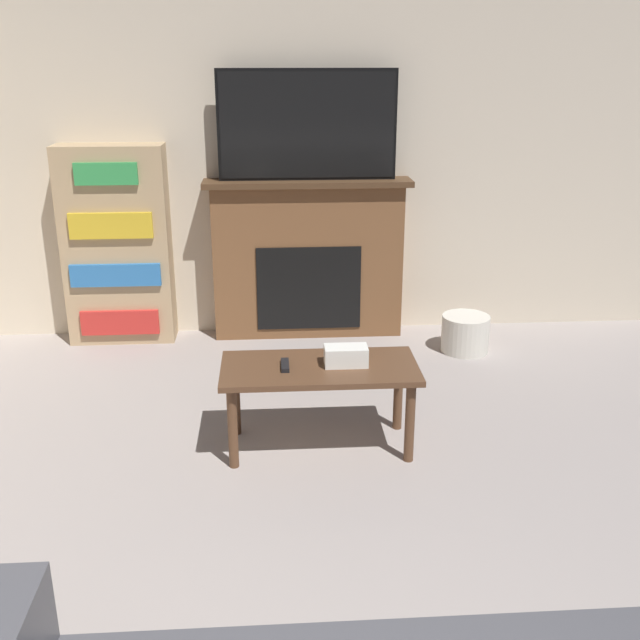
{
  "coord_description": "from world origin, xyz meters",
  "views": [
    {
      "loc": [
        -0.12,
        -0.63,
        1.97
      ],
      "look_at": [
        0.12,
        2.79,
        0.74
      ],
      "focal_mm": 42.0,
      "sensor_mm": 36.0,
      "label": 1
    }
  ],
  "objects_px": {
    "coffee_table": "(320,378)",
    "tv": "(307,125)",
    "storage_basket": "(465,333)",
    "bookshelf": "(117,246)",
    "fireplace": "(308,258)"
  },
  "relations": [
    {
      "from": "coffee_table",
      "to": "tv",
      "type": "bearing_deg",
      "value": 88.95
    },
    {
      "from": "coffee_table",
      "to": "storage_basket",
      "type": "relative_size",
      "value": 3.06
    },
    {
      "from": "storage_basket",
      "to": "bookshelf",
      "type": "bearing_deg",
      "value": 170.54
    },
    {
      "from": "storage_basket",
      "to": "fireplace",
      "type": "bearing_deg",
      "value": 158.39
    },
    {
      "from": "coffee_table",
      "to": "storage_basket",
      "type": "height_order",
      "value": "coffee_table"
    },
    {
      "from": "tv",
      "to": "fireplace",
      "type": "bearing_deg",
      "value": 90.0
    },
    {
      "from": "fireplace",
      "to": "coffee_table",
      "type": "height_order",
      "value": "fireplace"
    },
    {
      "from": "bookshelf",
      "to": "tv",
      "type": "bearing_deg",
      "value": 0.12
    },
    {
      "from": "tv",
      "to": "storage_basket",
      "type": "height_order",
      "value": "tv"
    },
    {
      "from": "tv",
      "to": "coffee_table",
      "type": "bearing_deg",
      "value": -91.05
    },
    {
      "from": "tv",
      "to": "storage_basket",
      "type": "xyz_separation_m",
      "value": [
        1.07,
        -0.41,
        -1.38
      ]
    },
    {
      "from": "tv",
      "to": "bookshelf",
      "type": "distance_m",
      "value": 1.57
    },
    {
      "from": "fireplace",
      "to": "coffee_table",
      "type": "distance_m",
      "value": 1.72
    },
    {
      "from": "fireplace",
      "to": "tv",
      "type": "bearing_deg",
      "value": -90.0
    },
    {
      "from": "tv",
      "to": "coffee_table",
      "type": "distance_m",
      "value": 2.02
    }
  ]
}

